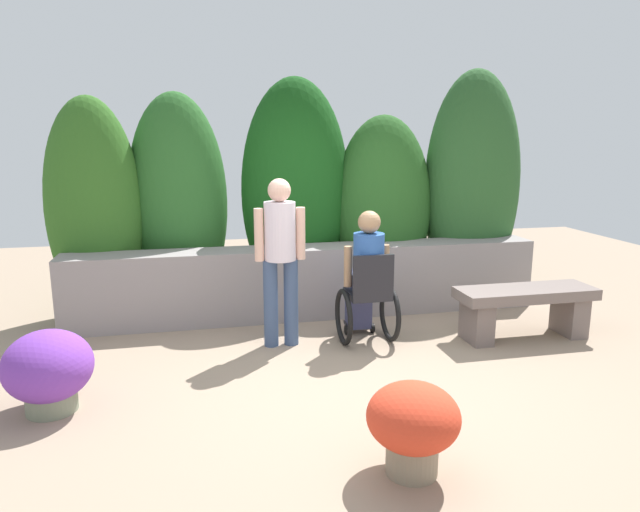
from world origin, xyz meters
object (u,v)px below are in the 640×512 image
Objects in this scene: person_in_wheelchair at (367,281)px; flower_pot_purple_near at (413,423)px; person_standing_companion at (280,251)px; flower_pot_terracotta_by_wall at (48,370)px; stone_bench at (525,305)px.

flower_pot_purple_near is (-0.39, -2.26, -0.29)m from person_in_wheelchair.
flower_pot_terracotta_by_wall is at bearing -164.06° from person_standing_companion.
stone_bench is at bearing 8.83° from flower_pot_terracotta_by_wall.
stone_bench is 2.45× the size of flower_pot_purple_near.
person_standing_companion is (-0.85, 0.08, 0.32)m from person_in_wheelchair.
person_in_wheelchair is 0.91m from person_standing_companion.
stone_bench is 2.18× the size of flower_pot_terracotta_by_wall.
person_standing_companion is at bearing 101.02° from flower_pot_purple_near.
person_standing_companion is at bearing 165.96° from stone_bench.
stone_bench is 1.06× the size of person_in_wheelchair.
person_in_wheelchair reaches higher than flower_pot_terracotta_by_wall.
person_standing_companion reaches higher than stone_bench.
person_standing_companion is 2.23m from flower_pot_terracotta_by_wall.
flower_pot_purple_near is at bearing -101.32° from person_in_wheelchair.
stone_bench is at bearing -10.35° from person_in_wheelchair.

